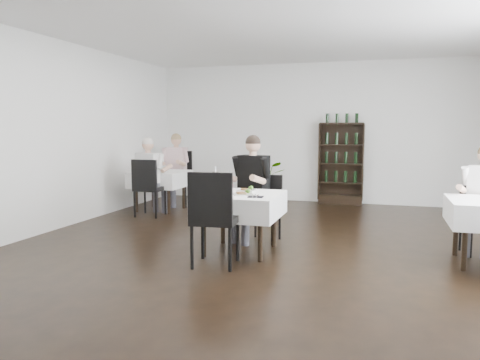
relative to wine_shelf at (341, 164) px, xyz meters
name	(u,v)px	position (x,y,z in m)	size (l,w,h in m)	color
room_shell	(263,137)	(-0.60, -4.31, 0.65)	(9.00, 9.00, 9.00)	black
wine_shelf	(341,164)	(0.00, 0.00, 0.00)	(0.90, 0.28, 1.75)	black
main_table	(240,205)	(-0.90, -4.31, -0.23)	(1.03, 1.03, 0.77)	black
left_table	(160,179)	(-3.30, -1.81, -0.23)	(0.98, 0.98, 0.77)	black
potted_tree	(267,181)	(-1.57, -0.15, -0.40)	(0.81, 0.70, 0.90)	#316121
main_chair_far	(265,203)	(-0.75, -3.58, -0.31)	(0.45, 0.46, 0.94)	black
main_chair_near	(213,213)	(-0.99, -5.05, -0.21)	(0.56, 0.56, 1.12)	black
left_chair_far	(178,175)	(-3.21, -1.15, -0.20)	(0.60, 0.60, 1.13)	black
left_chair_near	(148,184)	(-3.21, -2.49, -0.25)	(0.50, 0.50, 1.05)	black
right_chair_far	(478,215)	(2.04, -3.46, -0.35)	(0.47, 0.48, 0.87)	black
diner_main	(250,180)	(-0.95, -3.65, 0.03)	(0.63, 0.67, 1.51)	#46454E
diner_left_far	(175,164)	(-3.29, -1.15, 0.02)	(0.57, 0.58, 1.50)	#46454E
diner_left_near	(151,170)	(-3.23, -2.32, -0.01)	(0.57, 0.59, 1.44)	#46454E
plate_far	(247,190)	(-0.88, -4.08, -0.06)	(0.23, 0.23, 0.07)	white
plate_near	(243,194)	(-0.82, -4.44, -0.06)	(0.31, 0.31, 0.07)	white
pilsner_dark	(215,182)	(-1.24, -4.32, 0.06)	(0.08, 0.08, 0.34)	black
pilsner_lager	(226,184)	(-1.13, -4.22, 0.03)	(0.06, 0.06, 0.26)	gold
coke_bottle	(230,184)	(-1.04, -4.31, 0.04)	(0.07, 0.07, 0.29)	silver
napkin_cutlery	(256,197)	(-0.62, -4.57, -0.07)	(0.20, 0.20, 0.02)	black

